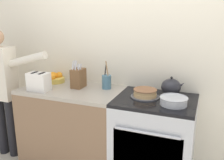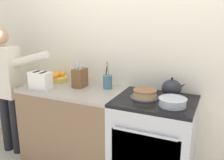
{
  "view_description": "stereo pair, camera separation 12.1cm",
  "coord_description": "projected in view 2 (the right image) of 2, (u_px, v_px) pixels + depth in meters",
  "views": [
    {
      "loc": [
        0.69,
        -1.9,
        1.71
      ],
      "look_at": [
        -0.16,
        0.28,
        1.07
      ],
      "focal_mm": 40.0,
      "sensor_mm": 36.0,
      "label": 1
    },
    {
      "loc": [
        0.81,
        -1.85,
        1.71
      ],
      "look_at": [
        -0.16,
        0.28,
        1.07
      ],
      "focal_mm": 40.0,
      "sensor_mm": 36.0,
      "label": 2
    }
  ],
  "objects": [
    {
      "name": "knife_block",
      "position": [
        80.0,
        78.0,
        2.7
      ],
      "size": [
        0.11,
        0.16,
        0.3
      ],
      "color": "brown",
      "rests_on": "counter_cabinet"
    },
    {
      "name": "fruit_bowl",
      "position": [
        57.0,
        77.0,
        2.93
      ],
      "size": [
        0.22,
        0.22,
        0.12
      ],
      "color": "gold",
      "rests_on": "counter_cabinet"
    },
    {
      "name": "layer_cake",
      "position": [
        145.0,
        94.0,
        2.37
      ],
      "size": [
        0.27,
        0.27,
        0.08
      ],
      "color": "#4C4C51",
      "rests_on": "stove_range"
    },
    {
      "name": "stove_range",
      "position": [
        153.0,
        144.0,
        2.44
      ],
      "size": [
        0.75,
        0.65,
        0.92
      ],
      "color": "#B7BABF",
      "rests_on": "ground_plane"
    },
    {
      "name": "tea_kettle",
      "position": [
        172.0,
        88.0,
        2.41
      ],
      "size": [
        0.23,
        0.19,
        0.19
      ],
      "color": "#232328",
      "rests_on": "stove_range"
    },
    {
      "name": "wall_back",
      "position": [
        140.0,
        53.0,
        2.62
      ],
      "size": [
        8.0,
        0.04,
        2.6
      ],
      "color": "silver",
      "rests_on": "ground_plane"
    },
    {
      "name": "utensil_crock",
      "position": [
        108.0,
        81.0,
        2.65
      ],
      "size": [
        0.1,
        0.1,
        0.3
      ],
      "color": "#477084",
      "rests_on": "counter_cabinet"
    },
    {
      "name": "mixing_bowl",
      "position": [
        173.0,
        102.0,
        2.16
      ],
      "size": [
        0.25,
        0.25,
        0.07
      ],
      "color": "#B7BABF",
      "rests_on": "stove_range"
    },
    {
      "name": "person_baker",
      "position": [
        6.0,
        82.0,
        2.95
      ],
      "size": [
        0.9,
        0.2,
        1.53
      ],
      "rotation": [
        0.0,
        0.0,
        -0.03
      ],
      "color": "black",
      "rests_on": "ground_plane"
    },
    {
      "name": "counter_cabinet",
      "position": [
        74.0,
        127.0,
        2.8
      ],
      "size": [
        1.07,
        0.62,
        0.92
      ],
      "color": "brown",
      "rests_on": "ground_plane"
    },
    {
      "name": "toaster",
      "position": [
        41.0,
        81.0,
        2.61
      ],
      "size": [
        0.24,
        0.13,
        0.19
      ],
      "color": "silver",
      "rests_on": "counter_cabinet"
    }
  ]
}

